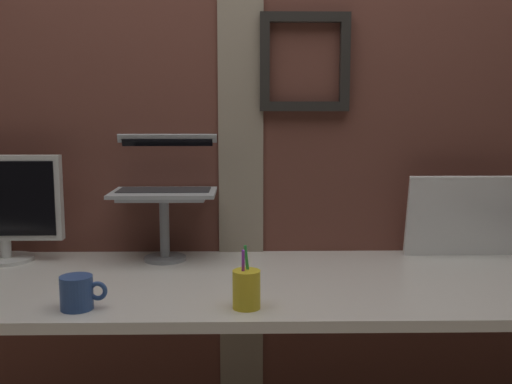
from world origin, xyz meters
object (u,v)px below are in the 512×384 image
Objects in this scene: pen_cup at (246,289)px; coffee_mug at (78,293)px; laptop at (166,177)px; whiteboard_panel at (467,217)px; monitor at (3,204)px.

coffee_mug is (-0.43, -0.00, -0.01)m from pen_cup.
whiteboard_panel is at bearing -2.28° from laptop.
coffee_mug is (-1.18, -0.52, -0.10)m from whiteboard_panel.
monitor reaches higher than coffee_mug.
whiteboard_panel is 2.56× the size of pen_cup.
coffee_mug is at bearing -156.44° from whiteboard_panel.
monitor is at bearing -178.96° from whiteboard_panel.
pen_cup is 1.34× the size of coffee_mug.
whiteboard_panel is 0.92m from pen_cup.
pen_cup is at bearing -145.59° from whiteboard_panel.
laptop reaches higher than whiteboard_panel.
pen_cup is at bearing -63.87° from laptop.
coffee_mug is (-0.16, -0.56, -0.23)m from laptop.
laptop is 0.66m from pen_cup.
pen_cup is at bearing -31.23° from monitor.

